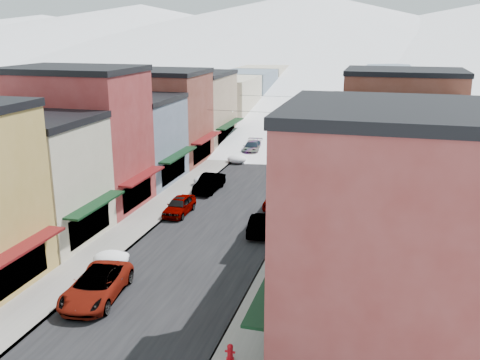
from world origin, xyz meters
The scene contains 39 objects.
ground centered at (0.00, 0.00, 0.00)m, with size 600.00×600.00×0.00m, color gray.
road centered at (0.00, 60.00, 0.01)m, with size 10.00×160.00×0.01m, color black.
sidewalk_left centered at (-6.60, 60.00, 0.07)m, with size 3.20×160.00×0.15m, color gray.
sidewalk_right centered at (6.60, 60.00, 0.07)m, with size 3.20×160.00×0.15m, color gray.
curb_left centered at (-5.05, 60.00, 0.07)m, with size 0.10×160.00×0.15m, color slate.
curb_right centered at (5.05, 60.00, 0.07)m, with size 0.10×160.00×0.15m, color slate.
bldg_l_cream centered at (-13.19, 12.50, 4.76)m, with size 11.30×8.20×9.50m.
bldg_l_brick_near centered at (-13.69, 20.50, 6.26)m, with size 12.30×8.20×12.50m.
bldg_l_grayblue centered at (-13.19, 29.00, 4.51)m, with size 11.30×9.20×9.00m.
bldg_l_brick_far centered at (-14.19, 38.00, 5.51)m, with size 13.30×9.20×11.00m.
bldg_l_tan centered at (-13.19, 48.00, 5.01)m, with size 11.30×11.20×10.00m.
bldg_r_brick_near centered at (13.69, 3.00, 6.26)m, with size 12.30×9.20×12.50m.
bldg_r_green centered at (13.19, 12.00, 4.76)m, with size 11.30×9.20×9.50m.
bldg_r_blue centered at (13.19, 21.00, 5.26)m, with size 11.30×9.20×10.50m.
bldg_r_cream centered at (13.69, 30.00, 4.51)m, with size 12.30×9.20×9.00m.
bldg_r_brick_far centered at (14.19, 39.00, 5.76)m, with size 13.30×9.20×11.50m.
bldg_r_tan centered at (13.19, 49.00, 4.76)m, with size 11.30×11.20×9.50m.
distant_blocks centered at (0.00, 83.00, 4.00)m, with size 34.00×55.00×8.00m.
mountain_ridge centered at (-19.47, 277.18, 14.36)m, with size 670.00×340.00×34.00m.
overhead_cables centered at (0.00, 47.50, 6.20)m, with size 16.40×15.04×0.04m.
car_white_suv centered at (-3.50, 5.02, 0.85)m, with size 2.83×6.13×1.70m, color silver.
car_silver_sedan centered at (-4.30, 20.55, 0.78)m, with size 1.83×4.55×1.55m, color #ACB0B4.
car_dark_hatch centered at (-3.93, 27.70, 0.83)m, with size 1.76×5.03×1.66m, color black.
car_silver_wagon centered at (-3.83, 45.07, 0.78)m, with size 2.19×5.40×1.57m, color #94979B.
car_green_sedan centered at (3.62, 18.05, 0.77)m, with size 1.63×4.68×1.54m, color black.
car_gray_suv centered at (3.50, 24.56, 0.78)m, with size 1.84×4.58×1.56m, color gray.
car_black_sedan centered at (3.50, 36.83, 0.67)m, with size 1.89×4.65×1.35m, color black.
car_lane_silver centered at (-1.37, 60.66, 0.72)m, with size 1.70×4.23×1.44m, color #A2A5AA.
car_lane_white centered at (1.44, 70.02, 0.78)m, with size 2.59×5.61×1.56m, color white.
fire_hydrant centered at (5.99, 1.00, 0.55)m, with size 0.51×0.39×0.88m.
parking_sign centered at (6.47, 10.17, 1.44)m, with size 0.13×0.29×2.21m.
trash_can centered at (5.86, 26.92, 0.67)m, with size 0.60×0.60×1.01m.
streetlamp_near centered at (5.38, 26.26, 2.59)m, with size 0.32×0.32×3.87m.
streetlamp_far centered at (5.30, 51.10, 2.72)m, with size 0.34×0.34×4.07m.
planter_near centered at (7.41, 3.50, 0.45)m, with size 0.55×0.47×0.61m, color #295928.
planter_far centered at (7.80, 7.40, 0.49)m, with size 0.38×0.38×0.67m, color #315928.
snow_pile_near centered at (-4.88, 9.47, 0.50)m, with size 2.46×2.72×1.04m.
snow_pile_mid centered at (-4.77, 29.28, 0.53)m, with size 2.60×2.80×1.10m.
snow_pile_far centered at (-4.31, 39.50, 0.47)m, with size 2.34×2.64×0.99m.
Camera 1 is at (12.35, -20.60, 15.66)m, focal length 40.00 mm.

